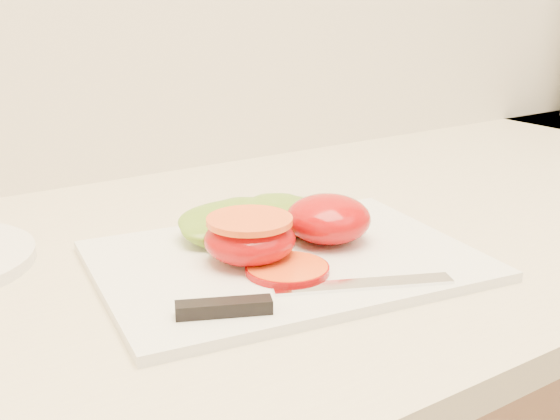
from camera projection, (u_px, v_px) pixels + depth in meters
cutting_board at (286, 261)px, 0.69m from camera, size 0.40×0.32×0.01m
tomato_half_dome at (328, 219)px, 0.72m from camera, size 0.09×0.09×0.05m
tomato_half_cut at (250, 237)px, 0.67m from camera, size 0.09×0.09×0.04m
tomato_slice_0 at (287, 269)px, 0.65m from camera, size 0.08×0.08×0.01m
lettuce_leaf_0 at (242, 222)px, 0.75m from camera, size 0.15×0.11×0.03m
lettuce_leaf_1 at (279, 215)px, 0.77m from camera, size 0.14×0.12×0.03m
knife at (282, 298)px, 0.59m from camera, size 0.25×0.09×0.01m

